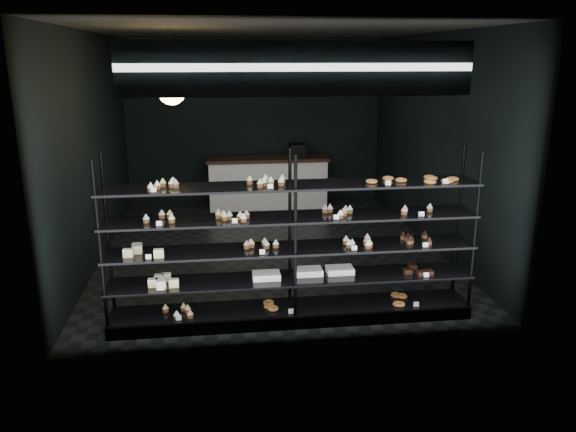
{
  "coord_description": "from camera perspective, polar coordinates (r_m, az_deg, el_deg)",
  "views": [
    {
      "loc": [
        -0.78,
        -8.16,
        2.86
      ],
      "look_at": [
        0.03,
        -1.9,
        1.06
      ],
      "focal_mm": 35.0,
      "sensor_mm": 36.0,
      "label": 1
    }
  ],
  "objects": [
    {
      "name": "pendant_lamp",
      "position": [
        7.25,
        -11.76,
        12.37
      ],
      "size": [
        0.35,
        0.35,
        0.91
      ],
      "color": "black",
      "rests_on": "room"
    },
    {
      "name": "display_shelf",
      "position": [
        6.17,
        0.24,
        -5.26
      ],
      "size": [
        4.0,
        0.5,
        1.91
      ],
      "color": "black",
      "rests_on": "room"
    },
    {
      "name": "room",
      "position": [
        8.29,
        -1.91,
        7.18
      ],
      "size": [
        5.01,
        6.01,
        3.2
      ],
      "color": "black",
      "rests_on": "ground"
    },
    {
      "name": "signage",
      "position": [
        5.29,
        1.13,
        14.72
      ],
      "size": [
        3.3,
        0.05,
        0.5
      ],
      "color": "#0B163B",
      "rests_on": "room"
    },
    {
      "name": "service_counter",
      "position": [
        10.96,
        -2.04,
        3.51
      ],
      "size": [
        2.35,
        0.65,
        1.23
      ],
      "color": "silver",
      "rests_on": "room"
    }
  ]
}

